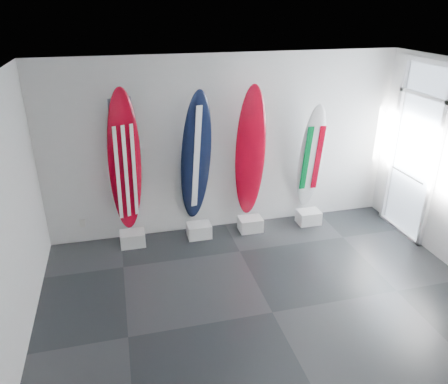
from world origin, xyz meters
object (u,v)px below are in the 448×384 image
object	(u,v)px
surfboard_usa	(125,163)
surfboard_italy	(311,158)
surfboard_swiss	(250,153)
surfboard_navy	(196,159)

from	to	relation	value
surfboard_usa	surfboard_italy	distance (m)	3.16
surfboard_italy	surfboard_usa	bearing A→B (deg)	-177.62
surfboard_usa	surfboard_swiss	xyz separation A→B (m)	(2.04, 0.00, -0.02)
surfboard_usa	surfboard_navy	xyz separation A→B (m)	(1.12, 0.00, -0.03)
surfboard_navy	surfboard_italy	xyz separation A→B (m)	(2.03, 0.00, -0.17)
surfboard_italy	surfboard_swiss	bearing A→B (deg)	-177.62
surfboard_swiss	surfboard_navy	bearing A→B (deg)	178.01
surfboard_swiss	surfboard_italy	bearing A→B (deg)	-1.99
surfboard_usa	surfboard_swiss	bearing A→B (deg)	-19.08
surfboard_usa	surfboard_swiss	size ratio (longest dim) A/B	1.02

